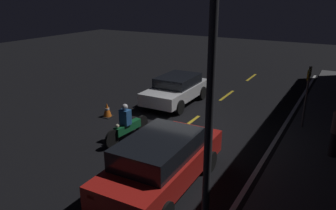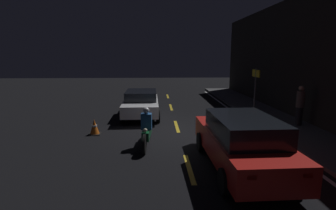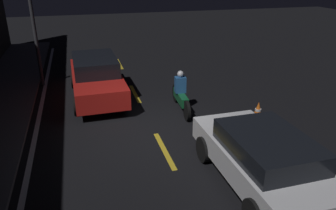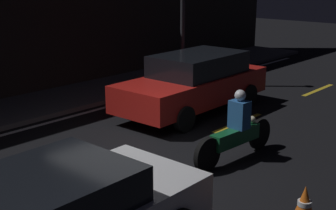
# 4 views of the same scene
# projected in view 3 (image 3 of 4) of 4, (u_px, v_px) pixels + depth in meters

# --- Properties ---
(ground_plane) EXTENTS (56.00, 56.00, 0.00)m
(ground_plane) POSITION_uv_depth(u_px,v_px,m) (156.00, 134.00, 9.80)
(ground_plane) COLOR black
(lane_dash_c) EXTENTS (2.00, 0.14, 0.01)m
(lane_dash_c) POSITION_uv_depth(u_px,v_px,m) (164.00, 150.00, 8.92)
(lane_dash_c) COLOR gold
(lane_dash_c) RESTS_ON ground
(lane_dash_d) EXTENTS (2.00, 0.14, 0.01)m
(lane_dash_d) POSITION_uv_depth(u_px,v_px,m) (135.00, 94.00, 12.91)
(lane_dash_d) COLOR gold
(lane_dash_d) RESTS_ON ground
(lane_dash_e) EXTENTS (2.00, 0.14, 0.01)m
(lane_dash_e) POSITION_uv_depth(u_px,v_px,m) (119.00, 64.00, 16.91)
(lane_dash_e) COLOR gold
(lane_dash_e) RESTS_ON ground
(lane_solid_kerb) EXTENTS (25.20, 0.14, 0.01)m
(lane_solid_kerb) POSITION_uv_depth(u_px,v_px,m) (32.00, 150.00, 8.94)
(lane_solid_kerb) COLOR silver
(lane_solid_kerb) RESTS_ON ground
(sedan_white) EXTENTS (4.07, 1.91, 1.34)m
(sedan_white) POSITION_uv_depth(u_px,v_px,m) (262.00, 157.00, 7.23)
(sedan_white) COLOR silver
(sedan_white) RESTS_ON ground
(taxi_red) EXTENTS (4.60, 1.95, 1.53)m
(taxi_red) POSITION_uv_depth(u_px,v_px,m) (96.00, 77.00, 12.30)
(taxi_red) COLOR red
(taxi_red) RESTS_ON ground
(motorcycle) EXTENTS (2.31, 0.38, 1.40)m
(motorcycle) POSITION_uv_depth(u_px,v_px,m) (181.00, 95.00, 11.23)
(motorcycle) COLOR black
(motorcycle) RESTS_ON ground
(traffic_cone_near) EXTENTS (0.48, 0.48, 0.63)m
(traffic_cone_near) POSITION_uv_depth(u_px,v_px,m) (258.00, 111.00, 10.59)
(traffic_cone_near) COLOR black
(traffic_cone_near) RESTS_ON ground
(street_lamp) EXTENTS (0.28, 0.28, 5.76)m
(street_lamp) POSITION_uv_depth(u_px,v_px,m) (31.00, 6.00, 12.63)
(street_lamp) COLOR #333338
(street_lamp) RESTS_ON ground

